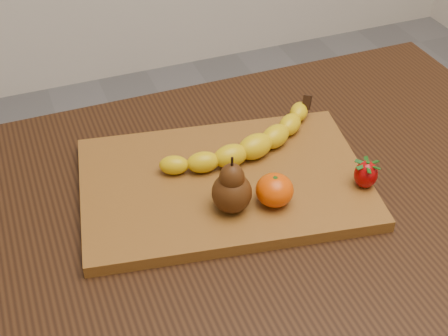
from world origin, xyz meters
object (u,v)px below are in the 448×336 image
object	(u,v)px
table	(272,233)
pear	(232,184)
cutting_board	(224,183)
mandarin	(275,190)

from	to	relation	value
table	pear	world-z (taller)	pear
cutting_board	table	bearing A→B (deg)	-15.41
table	pear	xyz separation A→B (m)	(-0.09, -0.04, 0.16)
table	cutting_board	bearing A→B (deg)	154.86
mandarin	table	bearing A→B (deg)	62.60
cutting_board	mandarin	size ratio (longest dim) A/B	7.86
cutting_board	mandarin	xyz separation A→B (m)	(0.05, -0.08, 0.03)
pear	mandarin	xyz separation A→B (m)	(0.06, -0.01, -0.02)
table	pear	size ratio (longest dim) A/B	10.71
cutting_board	pear	xyz separation A→B (m)	(-0.01, -0.07, 0.06)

